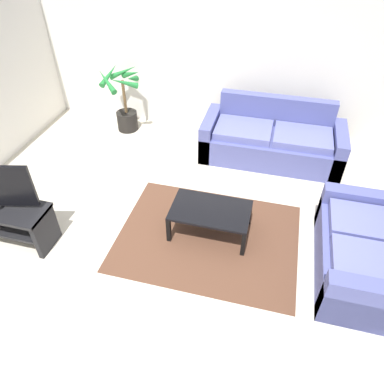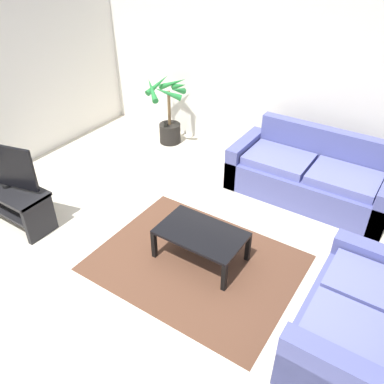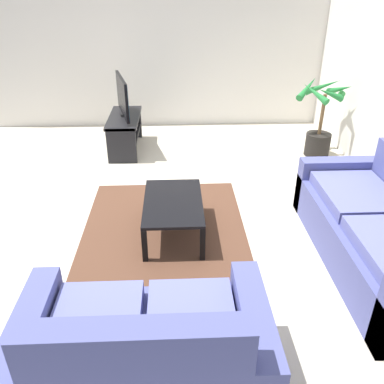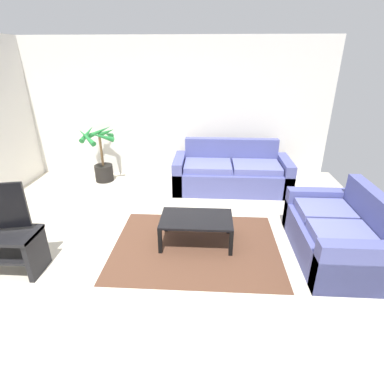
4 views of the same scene
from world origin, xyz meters
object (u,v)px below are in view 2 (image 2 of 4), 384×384
tv_stand (11,199)px  tv (0,165)px  couch_loveseat (361,323)px  coffee_table (201,235)px  couch_main (310,177)px  potted_palm (169,116)px

tv_stand → tv: tv is taller
tv_stand → couch_loveseat: bearing=7.5°
tv → tv_stand: bearing=-76.2°
coffee_table → tv: bearing=-162.9°
couch_main → potted_palm: size_ratio=1.94×
potted_palm → tv_stand: bearing=-96.7°
potted_palm → tv: bearing=-96.7°
couch_main → tv_stand: couch_main is taller
couch_main → couch_loveseat: size_ratio=1.40×
couch_main → potted_palm: potted_palm is taller
couch_main → couch_loveseat: same height
couch_loveseat → potted_palm: bearing=148.3°
potted_palm → couch_loveseat: bearing=-31.7°
tv → potted_palm: 2.91m
tv_stand → coffee_table: size_ratio=1.15×
couch_main → tv: bearing=-138.3°
potted_palm → coffee_table: bearing=-47.0°
couch_main → couch_loveseat: (1.19, -2.06, -0.00)m
tv_stand → tv: bearing=103.8°
couch_loveseat → tv_stand: couch_loveseat is taller
tv_stand → potted_palm: bearing=83.3°
coffee_table → couch_main: bearing=73.0°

